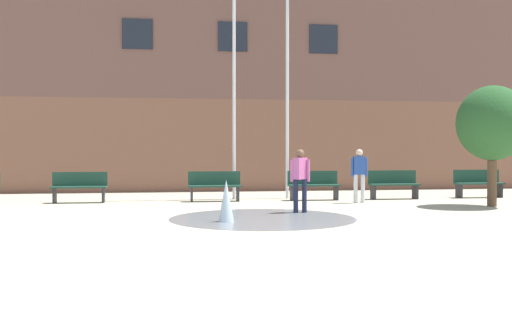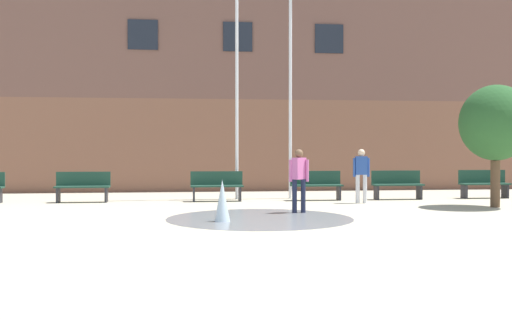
{
  "view_description": "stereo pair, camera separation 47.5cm",
  "coord_description": "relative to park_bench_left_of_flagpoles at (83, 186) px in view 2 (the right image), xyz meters",
  "views": [
    {
      "loc": [
        -2.45,
        -8.33,
        1.6
      ],
      "look_at": [
        -0.08,
        7.52,
        1.3
      ],
      "focal_mm": 42.0,
      "sensor_mm": 36.0,
      "label": 1
    },
    {
      "loc": [
        -1.98,
        -8.39,
        1.6
      ],
      "look_at": [
        -0.08,
        7.52,
        1.3
      ],
      "focal_mm": 42.0,
      "sensor_mm": 36.0,
      "label": 2
    }
  ],
  "objects": [
    {
      "name": "ground_plane",
      "position": [
        5.02,
        -9.97,
        -0.48
      ],
      "size": [
        100.0,
        100.0,
        0.0
      ],
      "primitive_type": "plane",
      "color": "#BCB299"
    },
    {
      "name": "library_building",
      "position": [
        5.02,
        7.05,
        3.37
      ],
      "size": [
        36.0,
        6.05,
        7.7
      ],
      "color": "brown",
      "rests_on": "ground"
    },
    {
      "name": "splash_fountain",
      "position": [
        4.36,
        -4.98,
        -0.28
      ],
      "size": [
        4.29,
        4.29,
        0.92
      ],
      "color": "gray",
      "rests_on": "ground"
    },
    {
      "name": "park_bench_left_of_flagpoles",
      "position": [
        0.0,
        0.0,
        0.0
      ],
      "size": [
        1.6,
        0.44,
        0.91
      ],
      "color": "#28282D",
      "rests_on": "ground"
    },
    {
      "name": "park_bench_under_left_flagpole",
      "position": [
        4.01,
        -0.12,
        0.0
      ],
      "size": [
        1.6,
        0.44,
        0.91
      ],
      "color": "#28282D",
      "rests_on": "ground"
    },
    {
      "name": "park_bench_center",
      "position": [
        7.1,
        -0.14,
        0.0
      ],
      "size": [
        1.6,
        0.44,
        0.91
      ],
      "color": "#28282D",
      "rests_on": "ground"
    },
    {
      "name": "park_bench_under_right_flagpole",
      "position": [
        9.71,
        -0.14,
        0.0
      ],
      "size": [
        1.6,
        0.44,
        0.91
      ],
      "color": "#28282D",
      "rests_on": "ground"
    },
    {
      "name": "park_bench_near_trashcan",
      "position": [
        12.67,
        -0.0,
        0.0
      ],
      "size": [
        1.6,
        0.44,
        0.91
      ],
      "color": "#28282D",
      "rests_on": "ground"
    },
    {
      "name": "teen_by_trashcan",
      "position": [
        5.87,
        -3.69,
        0.45
      ],
      "size": [
        0.5,
        0.37,
        1.59
      ],
      "rotation": [
        0.0,
        0.0,
        0.68
      ],
      "color": "#1E233D",
      "rests_on": "ground"
    },
    {
      "name": "adult_watching",
      "position": [
        8.19,
        -1.31,
        0.45
      ],
      "size": [
        0.5,
        0.25,
        1.59
      ],
      "rotation": [
        0.0,
        0.0,
        3.0
      ],
      "color": "silver",
      "rests_on": "ground"
    },
    {
      "name": "flagpole_left",
      "position": [
        4.72,
        0.63,
        4.09
      ],
      "size": [
        0.8,
        0.1,
        8.64
      ],
      "color": "silver",
      "rests_on": "ground"
    },
    {
      "name": "flagpole_right",
      "position": [
        6.44,
        0.63,
        3.85
      ],
      "size": [
        0.8,
        0.1,
        8.16
      ],
      "color": "silver",
      "rests_on": "ground"
    },
    {
      "name": "street_tree_near_building",
      "position": [
        11.48,
        -2.91,
        1.82
      ],
      "size": [
        1.95,
        1.95,
        3.35
      ],
      "color": "brown",
      "rests_on": "ground"
    }
  ]
}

